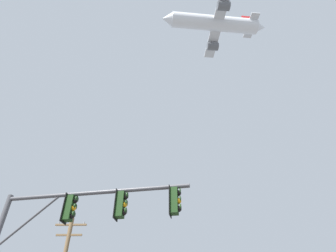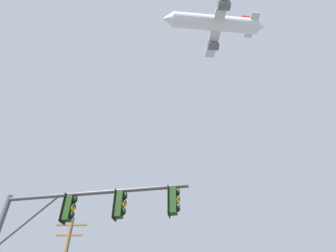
{
  "view_description": "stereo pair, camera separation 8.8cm",
  "coord_description": "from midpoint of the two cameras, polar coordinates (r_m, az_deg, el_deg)",
  "views": [
    {
      "loc": [
        0.88,
        -3.89,
        1.22
      ],
      "look_at": [
        0.6,
        14.75,
        15.49
      ],
      "focal_mm": 30.53,
      "sensor_mm": 36.0,
      "label": 1
    },
    {
      "loc": [
        0.97,
        -3.89,
        1.22
      ],
      "look_at": [
        0.6,
        14.75,
        15.49
      ],
      "focal_mm": 30.53,
      "sensor_mm": 36.0,
      "label": 2
    }
  ],
  "objects": [
    {
      "name": "signal_pole_near",
      "position": [
        10.88,
        -18.41,
        -18.09
      ],
      "size": [
        6.91,
        1.3,
        5.75
      ],
      "color": "#4C4C51",
      "rests_on": "ground"
    },
    {
      "name": "airplane",
      "position": [
        58.19,
        9.39,
        19.58
      ],
      "size": [
        20.01,
        15.46,
        5.45
      ],
      "color": "white"
    }
  ]
}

